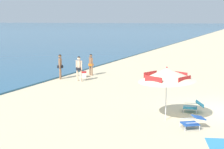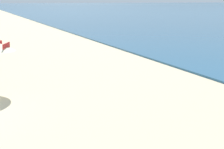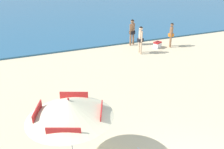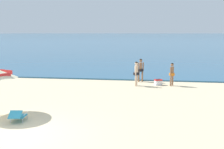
{
  "view_description": "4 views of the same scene",
  "coord_description": "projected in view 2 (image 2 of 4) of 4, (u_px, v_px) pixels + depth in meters",
  "views": [
    {
      "loc": [
        -14.82,
        -0.75,
        4.03
      ],
      "look_at": [
        0.12,
        5.79,
        1.27
      ],
      "focal_mm": 51.56,
      "sensor_mm": 36.0,
      "label": 1
    },
    {
      "loc": [
        10.65,
        2.01,
        3.51
      ],
      "look_at": [
        1.62,
        5.94,
        1.2
      ],
      "focal_mm": 50.87,
      "sensor_mm": 36.0,
      "label": 2
    },
    {
      "loc": [
        -3.39,
        -3.29,
        5.52
      ],
      "look_at": [
        0.16,
        5.55,
        1.01
      ],
      "focal_mm": 40.94,
      "sensor_mm": 36.0,
      "label": 3
    },
    {
      "loc": [
        4.63,
        -8.51,
        3.65
      ],
      "look_at": [
        2.59,
        5.76,
        1.38
      ],
      "focal_mm": 43.3,
      "sensor_mm": 36.0,
      "label": 4
    }
  ],
  "objects": []
}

